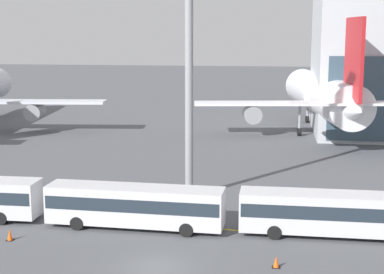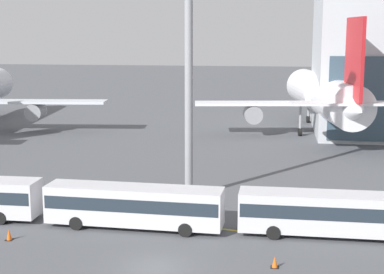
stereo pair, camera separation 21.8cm
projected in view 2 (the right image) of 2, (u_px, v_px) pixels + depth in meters
The scene contains 8 objects.
ground_plane at pixel (155, 267), 35.97m from camera, with size 440.00×440.00×0.00m, color #515459.
airliner_at_gate_far at pixel (325, 96), 81.72m from camera, with size 36.39×36.55×15.90m.
shuttle_bus_1 at pixel (134, 204), 42.87m from camera, with size 13.12×3.01×3.11m.
shuttle_bus_2 at pixel (332, 211), 41.03m from camera, with size 13.05×2.69×3.11m.
floodlight_mast at pixel (189, 20), 48.84m from camera, with size 2.52×2.52×24.80m.
lane_stripe_0 at pixel (217, 229), 43.02m from camera, with size 8.78×0.25×0.01m, color yellow.
traffic_cone_0 at pixel (9, 234), 40.60m from camera, with size 0.50×0.50×0.81m.
traffic_cone_2 at pixel (275, 262), 35.85m from camera, with size 0.51×0.51×0.73m.
Camera 2 is at (7.30, -33.30, 14.15)m, focal length 55.00 mm.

